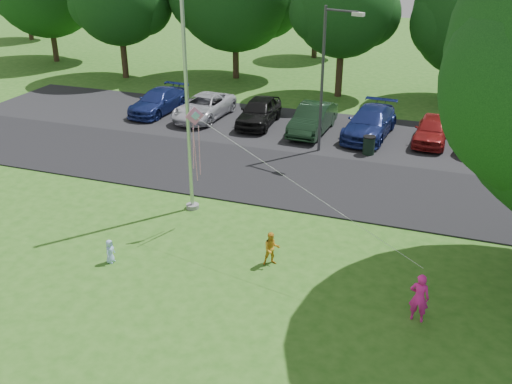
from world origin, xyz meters
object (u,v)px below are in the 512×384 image
(street_lamp, at_px, (328,68))
(kite, at_px, (200,131))
(child_yellow, at_px, (272,249))
(trash_can, at_px, (369,146))
(child_blue, at_px, (110,251))
(woman, at_px, (419,298))
(flagpole, at_px, (187,105))

(street_lamp, xyz_separation_m, kite, (-2.35, -8.89, -0.40))
(child_yellow, bearing_deg, trash_can, 52.68)
(child_yellow, height_order, child_blue, child_yellow)
(woman, height_order, child_yellow, woman)
(flagpole, relative_size, child_blue, 12.26)
(street_lamp, bearing_deg, child_blue, -92.46)
(child_blue, xyz_separation_m, kite, (1.89, 3.20, 3.32))
(woman, height_order, child_blue, woman)
(trash_can, bearing_deg, woman, -74.55)
(flagpole, height_order, kite, flagpole)
(woman, xyz_separation_m, child_yellow, (-4.73, 1.40, -0.17))
(child_yellow, bearing_deg, child_blue, 168.03)
(flagpole, height_order, woman, flagpole)
(flagpole, height_order, child_yellow, flagpole)
(child_blue, bearing_deg, street_lamp, -20.15)
(woman, height_order, kite, kite)
(child_yellow, bearing_deg, woman, -46.74)
(street_lamp, xyz_separation_m, child_yellow, (0.76, -10.44, -3.55))
(woman, relative_size, kite, 0.18)
(street_lamp, relative_size, child_blue, 8.41)
(woman, xyz_separation_m, child_blue, (-9.73, -0.25, -0.34))
(flagpole, bearing_deg, child_blue, -100.39)
(flagpole, bearing_deg, street_lamp, 65.77)
(trash_can, height_order, kite, kite)
(child_blue, bearing_deg, kite, -31.44)
(flagpole, xyz_separation_m, street_lamp, (3.42, 7.60, -0.04))
(flagpole, bearing_deg, woman, -25.44)
(street_lamp, height_order, kite, street_lamp)
(child_yellow, bearing_deg, kite, 123.28)
(flagpole, relative_size, kite, 1.20)
(child_blue, bearing_deg, flagpole, -11.19)
(trash_can, xyz_separation_m, child_blue, (-6.34, -12.49, -0.07))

